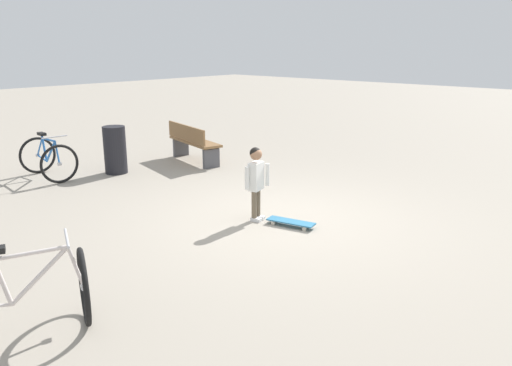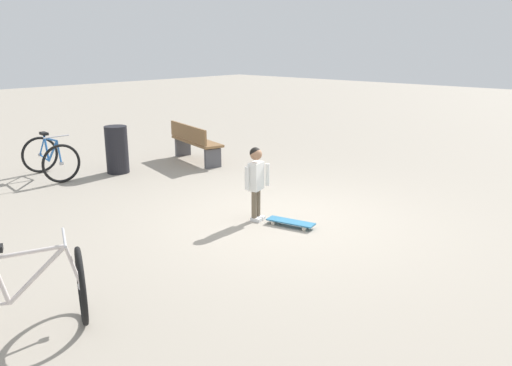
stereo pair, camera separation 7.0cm
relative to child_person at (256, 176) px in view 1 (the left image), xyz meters
The scene contains 7 objects.
ground_plane 0.75m from the child_person, 48.08° to the left, with size 50.00×50.00×0.00m, color #9E9384.
child_person is the anchor object (origin of this frame).
skateboard 0.81m from the child_person, 13.62° to the left, with size 0.71×0.33×0.07m.
bicycle_near 3.60m from the child_person, 82.40° to the right, with size 1.10×1.27×0.85m.
bicycle_mid 4.56m from the child_person, 169.71° to the right, with size 1.13×0.80×0.85m.
street_bench 3.95m from the child_person, 151.53° to the left, with size 1.66×0.82×0.80m.
trash_bin 3.88m from the child_person, behind, with size 0.43×0.43×0.92m, color black.
Camera 1 is at (4.33, -5.42, 2.45)m, focal length 35.62 mm.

